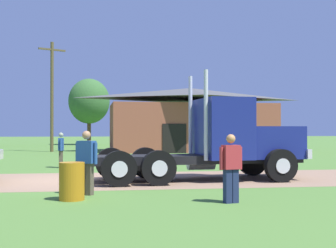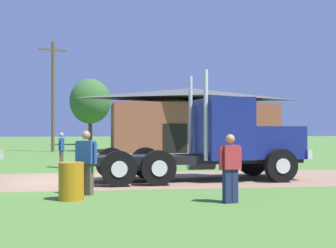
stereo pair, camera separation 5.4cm
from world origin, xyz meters
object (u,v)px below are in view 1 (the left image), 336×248
(steel_barrel, at_px, (72,181))
(shed_building, at_px, (190,121))
(visitor_walking_mid, at_px, (86,160))
(visitor_far_side, at_px, (61,149))
(truck_foreground_white, at_px, (224,142))
(utility_pole_near, at_px, (52,94))
(visitor_by_barrel, at_px, (231,166))

(steel_barrel, bearing_deg, shed_building, 72.90)
(visitor_walking_mid, relative_size, visitor_far_side, 1.06)
(truck_foreground_white, distance_m, utility_pole_near, 23.25)
(visitor_walking_mid, relative_size, shed_building, 0.13)
(truck_foreground_white, height_order, visitor_far_side, truck_foreground_white)
(visitor_by_barrel, relative_size, shed_building, 0.12)
(shed_building, bearing_deg, visitor_far_side, -120.11)
(steel_barrel, height_order, shed_building, shed_building)
(truck_foreground_white, xyz_separation_m, steel_barrel, (-4.98, -4.03, -0.84))
(truck_foreground_white, bearing_deg, visitor_walking_mid, -145.82)
(utility_pole_near, bearing_deg, shed_building, -0.12)
(visitor_walking_mid, bearing_deg, visitor_by_barrel, -27.87)
(visitor_far_side, bearing_deg, utility_pole_near, 97.78)
(utility_pole_near, bearing_deg, visitor_by_barrel, -74.94)
(visitor_by_barrel, bearing_deg, steel_barrel, 165.66)
(visitor_by_barrel, bearing_deg, truck_foreground_white, 77.01)
(visitor_far_side, xyz_separation_m, utility_pole_near, (-2.13, 15.57, 3.75))
(visitor_walking_mid, bearing_deg, shed_building, 73.01)
(truck_foreground_white, relative_size, steel_barrel, 8.21)
(steel_barrel, bearing_deg, visitor_walking_mid, 69.63)
(visitor_by_barrel, relative_size, steel_barrel, 1.75)
(truck_foreground_white, distance_m, visitor_by_barrel, 5.16)
(visitor_far_side, distance_m, steel_barrel, 10.01)
(utility_pole_near, bearing_deg, visitor_walking_mid, -81.63)
(visitor_walking_mid, relative_size, utility_pole_near, 0.20)
(visitor_walking_mid, xyz_separation_m, shed_building, (7.52, 24.61, 1.55))
(shed_building, height_order, utility_pole_near, utility_pole_near)
(visitor_walking_mid, distance_m, visitor_far_side, 9.18)
(steel_barrel, relative_size, shed_building, 0.07)
(visitor_by_barrel, height_order, utility_pole_near, utility_pole_near)
(truck_foreground_white, distance_m, visitor_walking_mid, 5.64)
(visitor_walking_mid, height_order, utility_pole_near, utility_pole_near)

